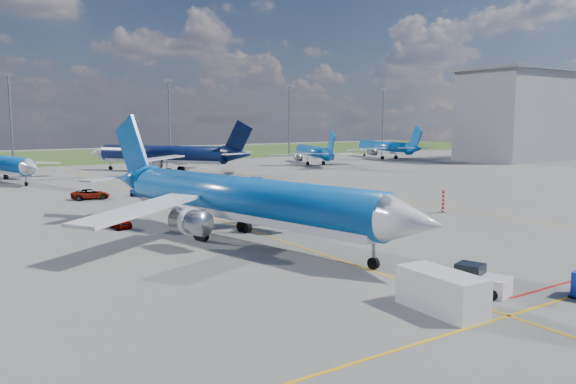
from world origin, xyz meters
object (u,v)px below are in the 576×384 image
warning_post (443,201)px  bg_jet_ene (385,159)px  service_car_c (219,188)px  baggage_tug_c (143,194)px  service_car_a (116,221)px  baggage_tug_w (307,197)px  main_airliner (244,241)px  service_van (442,292)px  baggage_tug_e (259,180)px  bg_jet_ne (313,164)px  pushback_tug (476,281)px  bg_jet_n (164,172)px  service_car_b (90,194)px

warning_post → bg_jet_ene: (62.86, 78.04, -1.50)m
service_car_c → baggage_tug_c: service_car_c is taller
service_car_a → warning_post: bearing=-29.4°
warning_post → baggage_tug_w: (-8.25, 18.08, -0.92)m
baggage_tug_w → baggage_tug_c: bearing=125.7°
service_car_a → baggage_tug_c: size_ratio=0.92×
warning_post → main_airliner: (-29.13, -0.89, -1.50)m
main_airliner → baggage_tug_w: size_ratio=7.95×
service_van → baggage_tug_e: (26.69, 67.74, -0.78)m
service_car_c → baggage_tug_w: service_car_c is taller
main_airliner → bg_jet_ne: bearing=36.9°
bg_jet_ene → baggage_tug_c: (-89.71, -43.01, 0.50)m
bg_jet_ne → pushback_tug: size_ratio=6.11×
bg_jet_ene → service_car_c: bg_jet_ene is taller
bg_jet_ene → service_car_c: bearing=42.2°
bg_jet_n → baggage_tug_w: size_ratio=7.55×
warning_post → bg_jet_n: size_ratio=0.07×
service_van → service_car_a: size_ratio=1.25×
baggage_tug_e → service_van: bearing=-115.8°
service_van → bg_jet_ene: bearing=50.8°
bg_jet_n → bg_jet_ene: bearing=147.3°
main_airliner → baggage_tug_w: (20.87, 18.97, 0.58)m
main_airliner → baggage_tug_e: 51.23m
main_airliner → baggage_tug_c: size_ratio=9.42×
service_van → service_car_a: 38.71m
warning_post → service_car_b: warning_post is taller
bg_jet_ene → pushback_tug: bg_jet_ene is taller
service_car_a → baggage_tug_c: 24.88m
pushback_tug → baggage_tug_e: 69.87m
service_car_b → bg_jet_ne: bearing=-60.1°
main_airliner → baggage_tug_e: (27.12, 43.46, 0.45)m
baggage_tug_e → bg_jet_n: bearing=99.1°
baggage_tug_c → baggage_tug_w: bearing=-66.1°
bg_jet_n → service_car_c: size_ratio=8.30×
bg_jet_n → baggage_tug_w: bg_jet_n is taller
pushback_tug → baggage_tug_c: 58.95m
baggage_tug_c → baggage_tug_e: baggage_tug_c is taller
bg_jet_n → service_van: (-19.56, -97.93, 1.23)m
service_car_b → baggage_tug_e: service_car_b is taller
bg_jet_ne → baggage_tug_c: bearing=51.6°
warning_post → pushback_tug: bearing=-134.9°
service_car_b → warning_post: bearing=-135.2°
main_airliner → service_car_b: (-5.05, 37.60, 0.76)m
warning_post → service_car_c: (-15.20, 32.75, -0.75)m
main_airliner → baggage_tug_e: bearing=44.8°
bg_jet_n → service_car_c: bg_jet_n is taller
service_car_c → bg_jet_ene: bearing=71.5°
warning_post → service_car_a: bearing=161.5°
pushback_tug → baggage_tug_e: bearing=53.9°
bg_jet_ne → service_car_b: bearing=47.5°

